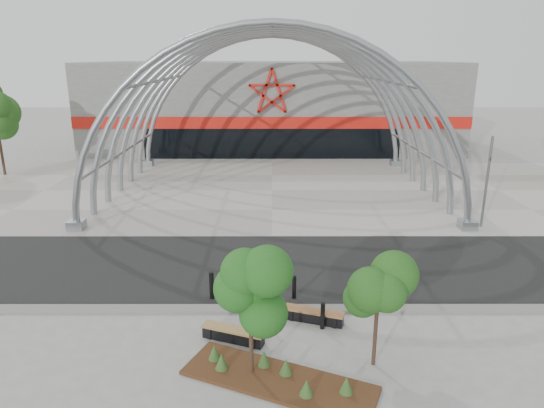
{
  "coord_description": "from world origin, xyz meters",
  "views": [
    {
      "loc": [
        -0.01,
        -15.34,
        8.51
      ],
      "look_at": [
        0.0,
        4.0,
        2.6
      ],
      "focal_mm": 32.0,
      "sensor_mm": 36.0,
      "label": 1
    }
  ],
  "objects_px": {
    "signal_pole": "(487,181)",
    "bollard_2": "(294,287)",
    "street_tree_1": "(378,289)",
    "bench_0": "(233,335)",
    "bench_1": "(314,316)",
    "street_tree_0": "(250,289)"
  },
  "relations": [
    {
      "from": "street_tree_0",
      "to": "bench_1",
      "type": "bearing_deg",
      "value": 54.79
    },
    {
      "from": "signal_pole",
      "to": "bollard_2",
      "type": "xyz_separation_m",
      "value": [
        -10.06,
        -7.73,
        -2.04
      ]
    },
    {
      "from": "street_tree_0",
      "to": "street_tree_1",
      "type": "bearing_deg",
      "value": 7.24
    },
    {
      "from": "signal_pole",
      "to": "street_tree_1",
      "type": "height_order",
      "value": "signal_pole"
    },
    {
      "from": "bench_1",
      "to": "bollard_2",
      "type": "distance_m",
      "value": 1.74
    },
    {
      "from": "signal_pole",
      "to": "street_tree_0",
      "type": "distance_m",
      "value": 16.69
    },
    {
      "from": "signal_pole",
      "to": "street_tree_1",
      "type": "relative_size",
      "value": 1.42
    },
    {
      "from": "bollard_2",
      "to": "bench_1",
      "type": "bearing_deg",
      "value": -70.07
    },
    {
      "from": "bench_0",
      "to": "bench_1",
      "type": "distance_m",
      "value": 2.84
    },
    {
      "from": "street_tree_1",
      "to": "bench_1",
      "type": "relative_size",
      "value": 1.63
    },
    {
      "from": "signal_pole",
      "to": "bench_1",
      "type": "bearing_deg",
      "value": -135.37
    },
    {
      "from": "street_tree_0",
      "to": "bollard_2",
      "type": "distance_m",
      "value": 5.12
    },
    {
      "from": "bollard_2",
      "to": "bench_0",
      "type": "bearing_deg",
      "value": -126.23
    },
    {
      "from": "bench_1",
      "to": "street_tree_0",
      "type": "bearing_deg",
      "value": -125.21
    },
    {
      "from": "signal_pole",
      "to": "street_tree_0",
      "type": "xyz_separation_m",
      "value": [
        -11.44,
        -12.14,
        0.15
      ]
    },
    {
      "from": "street_tree_0",
      "to": "bench_1",
      "type": "xyz_separation_m",
      "value": [
        1.97,
        2.79,
        -2.43
      ]
    },
    {
      "from": "signal_pole",
      "to": "bollard_2",
      "type": "height_order",
      "value": "signal_pole"
    },
    {
      "from": "bench_0",
      "to": "street_tree_0",
      "type": "bearing_deg",
      "value": -68.97
    },
    {
      "from": "signal_pole",
      "to": "street_tree_1",
      "type": "bearing_deg",
      "value": -124.19
    },
    {
      "from": "street_tree_1",
      "to": "bench_0",
      "type": "relative_size",
      "value": 1.63
    },
    {
      "from": "bench_1",
      "to": "bollard_2",
      "type": "relative_size",
      "value": 2.29
    },
    {
      "from": "signal_pole",
      "to": "street_tree_1",
      "type": "distance_m",
      "value": 14.14
    }
  ]
}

